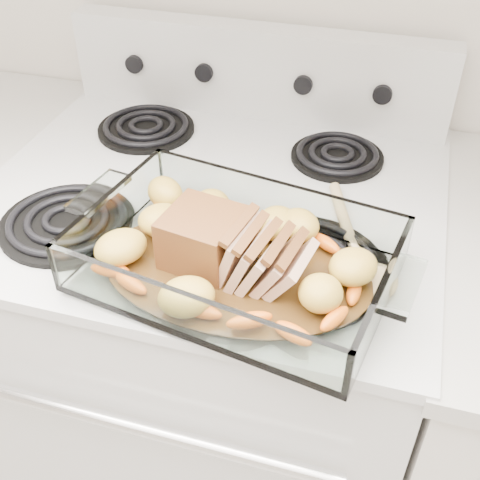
# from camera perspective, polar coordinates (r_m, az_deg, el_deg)

# --- Properties ---
(electric_range) EXTENTS (0.78, 0.70, 1.12)m
(electric_range) POSITION_cam_1_polar(r_m,az_deg,el_deg) (1.35, -2.07, -11.31)
(electric_range) COLOR silver
(electric_range) RESTS_ON ground
(baking_dish) EXTENTS (0.42, 0.27, 0.08)m
(baking_dish) POSITION_cam_1_polar(r_m,az_deg,el_deg) (0.84, -0.38, -2.27)
(baking_dish) COLOR silver
(baking_dish) RESTS_ON electric_range
(pork_roast) EXTENTS (0.21, 0.10, 0.08)m
(pork_roast) POSITION_cam_1_polar(r_m,az_deg,el_deg) (0.83, -1.72, -0.68)
(pork_roast) COLOR brown
(pork_roast) RESTS_ON baking_dish
(roast_vegetables) EXTENTS (0.38, 0.21, 0.05)m
(roast_vegetables) POSITION_cam_1_polar(r_m,az_deg,el_deg) (0.86, 0.07, -0.17)
(roast_vegetables) COLOR orange
(roast_vegetables) RESTS_ON baking_dish
(wooden_spoon) EXTENTS (0.13, 0.26, 0.02)m
(wooden_spoon) POSITION_cam_1_polar(r_m,az_deg,el_deg) (0.90, 11.55, -1.57)
(wooden_spoon) COLOR tan
(wooden_spoon) RESTS_ON electric_range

